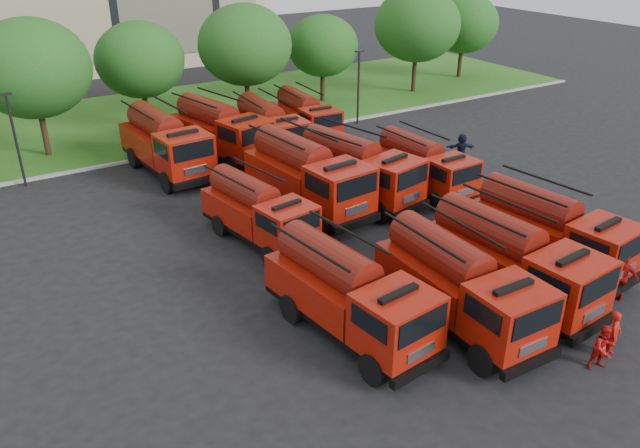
{
  "coord_description": "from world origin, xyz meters",
  "views": [
    {
      "loc": [
        -12.87,
        -17.97,
        13.08
      ],
      "look_at": [
        -0.76,
        1.62,
        1.8
      ],
      "focal_mm": 35.0,
      "sensor_mm": 36.0,
      "label": 1
    }
  ],
  "objects_px": {
    "fire_truck_0": "(348,293)",
    "firefighter_5": "(460,163)",
    "fire_truck_9": "(220,130)",
    "firefighter_3": "(616,291)",
    "fire_truck_4": "(258,211)",
    "firefighter_2": "(616,299)",
    "fire_truck_5": "(307,175)",
    "fire_truck_11": "(305,117)",
    "fire_truck_10": "(269,128)",
    "fire_truck_2": "(510,260)",
    "firefighter_4": "(340,299)",
    "fire_truck_6": "(357,169)",
    "firefighter_1": "(599,367)",
    "fire_truck_3": "(549,230)",
    "firefighter_0": "(609,354)",
    "fire_truck_7": "(423,166)",
    "fire_truck_8": "(165,143)",
    "fire_truck_1": "(459,285)"
  },
  "relations": [
    {
      "from": "fire_truck_3",
      "to": "fire_truck_8",
      "type": "bearing_deg",
      "value": 111.6
    },
    {
      "from": "fire_truck_5",
      "to": "fire_truck_11",
      "type": "bearing_deg",
      "value": 54.19
    },
    {
      "from": "fire_truck_3",
      "to": "firefighter_5",
      "type": "distance_m",
      "value": 12.18
    },
    {
      "from": "fire_truck_0",
      "to": "fire_truck_2",
      "type": "height_order",
      "value": "fire_truck_2"
    },
    {
      "from": "fire_truck_8",
      "to": "firefighter_2",
      "type": "height_order",
      "value": "fire_truck_8"
    },
    {
      "from": "fire_truck_4",
      "to": "fire_truck_10",
      "type": "relative_size",
      "value": 0.93
    },
    {
      "from": "firefighter_3",
      "to": "fire_truck_7",
      "type": "bearing_deg",
      "value": -122.19
    },
    {
      "from": "fire_truck_8",
      "to": "fire_truck_9",
      "type": "bearing_deg",
      "value": 5.62
    },
    {
      "from": "fire_truck_4",
      "to": "fire_truck_9",
      "type": "bearing_deg",
      "value": 65.76
    },
    {
      "from": "fire_truck_5",
      "to": "firefighter_4",
      "type": "distance_m",
      "value": 8.66
    },
    {
      "from": "firefighter_2",
      "to": "fire_truck_5",
      "type": "bearing_deg",
      "value": -5.78
    },
    {
      "from": "fire_truck_2",
      "to": "fire_truck_7",
      "type": "bearing_deg",
      "value": 63.07
    },
    {
      "from": "firefighter_4",
      "to": "firefighter_5",
      "type": "distance_m",
      "value": 16.6
    },
    {
      "from": "firefighter_2",
      "to": "firefighter_4",
      "type": "xyz_separation_m",
      "value": [
        -9.03,
        5.58,
        0.0
      ]
    },
    {
      "from": "fire_truck_4",
      "to": "fire_truck_7",
      "type": "xyz_separation_m",
      "value": [
        9.9,
        0.53,
        0.01
      ]
    },
    {
      "from": "fire_truck_11",
      "to": "fire_truck_10",
      "type": "bearing_deg",
      "value": -154.28
    },
    {
      "from": "fire_truck_5",
      "to": "fire_truck_11",
      "type": "height_order",
      "value": "fire_truck_5"
    },
    {
      "from": "fire_truck_3",
      "to": "fire_truck_5",
      "type": "height_order",
      "value": "fire_truck_5"
    },
    {
      "from": "fire_truck_0",
      "to": "firefighter_5",
      "type": "distance_m",
      "value": 18.51
    },
    {
      "from": "fire_truck_7",
      "to": "fire_truck_0",
      "type": "bearing_deg",
      "value": -142.75
    },
    {
      "from": "fire_truck_3",
      "to": "firefighter_2",
      "type": "bearing_deg",
      "value": -93.15
    },
    {
      "from": "fire_truck_3",
      "to": "fire_truck_6",
      "type": "xyz_separation_m",
      "value": [
        -2.94,
        9.68,
        0.08
      ]
    },
    {
      "from": "firefighter_2",
      "to": "firefighter_3",
      "type": "bearing_deg",
      "value": -81.6
    },
    {
      "from": "fire_truck_6",
      "to": "fire_truck_5",
      "type": "bearing_deg",
      "value": 159.46
    },
    {
      "from": "fire_truck_1",
      "to": "firefighter_1",
      "type": "distance_m",
      "value": 5.15
    },
    {
      "from": "fire_truck_4",
      "to": "fire_truck_10",
      "type": "height_order",
      "value": "fire_truck_10"
    },
    {
      "from": "fire_truck_9",
      "to": "firefighter_3",
      "type": "height_order",
      "value": "fire_truck_9"
    },
    {
      "from": "fire_truck_7",
      "to": "firefighter_5",
      "type": "relative_size",
      "value": 3.56
    },
    {
      "from": "fire_truck_4",
      "to": "firefighter_4",
      "type": "height_order",
      "value": "fire_truck_4"
    },
    {
      "from": "fire_truck_7",
      "to": "firefighter_1",
      "type": "bearing_deg",
      "value": -109.28
    },
    {
      "from": "firefighter_2",
      "to": "firefighter_3",
      "type": "xyz_separation_m",
      "value": [
        0.45,
        0.35,
        0.0
      ]
    },
    {
      "from": "fire_truck_7",
      "to": "firefighter_0",
      "type": "xyz_separation_m",
      "value": [
        -3.67,
        -14.05,
        -1.47
      ]
    },
    {
      "from": "firefighter_5",
      "to": "firefighter_0",
      "type": "bearing_deg",
      "value": 90.61
    },
    {
      "from": "fire_truck_9",
      "to": "firefighter_5",
      "type": "relative_size",
      "value": 4.35
    },
    {
      "from": "fire_truck_4",
      "to": "firefighter_0",
      "type": "bearing_deg",
      "value": -74.29
    },
    {
      "from": "fire_truck_9",
      "to": "firefighter_4",
      "type": "bearing_deg",
      "value": -110.49
    },
    {
      "from": "fire_truck_1",
      "to": "fire_truck_10",
      "type": "distance_m",
      "value": 19.8
    },
    {
      "from": "firefighter_5",
      "to": "firefighter_1",
      "type": "bearing_deg",
      "value": 88.63
    },
    {
      "from": "firefighter_4",
      "to": "firefighter_1",
      "type": "bearing_deg",
      "value": -179.65
    },
    {
      "from": "fire_truck_4",
      "to": "firefighter_3",
      "type": "xyz_separation_m",
      "value": [
        9.92,
        -11.19,
        -1.45
      ]
    },
    {
      "from": "fire_truck_7",
      "to": "fire_truck_11",
      "type": "height_order",
      "value": "fire_truck_11"
    },
    {
      "from": "fire_truck_2",
      "to": "fire_truck_9",
      "type": "xyz_separation_m",
      "value": [
        -2.89,
        20.18,
        0.07
      ]
    },
    {
      "from": "fire_truck_10",
      "to": "firefighter_1",
      "type": "bearing_deg",
      "value": -88.97
    },
    {
      "from": "fire_truck_3",
      "to": "fire_truck_0",
      "type": "bearing_deg",
      "value": 171.59
    },
    {
      "from": "fire_truck_9",
      "to": "fire_truck_10",
      "type": "relative_size",
      "value": 1.12
    },
    {
      "from": "firefighter_5",
      "to": "fire_truck_0",
      "type": "bearing_deg",
      "value": 62.87
    },
    {
      "from": "fire_truck_4",
      "to": "firefighter_4",
      "type": "relative_size",
      "value": 4.09
    },
    {
      "from": "fire_truck_6",
      "to": "firefighter_0",
      "type": "distance_m",
      "value": 15.1
    },
    {
      "from": "fire_truck_11",
      "to": "firefighter_4",
      "type": "xyz_separation_m",
      "value": [
        -8.75,
        -17.47,
        -1.49
      ]
    },
    {
      "from": "fire_truck_3",
      "to": "fire_truck_8",
      "type": "distance_m",
      "value": 20.99
    }
  ]
}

